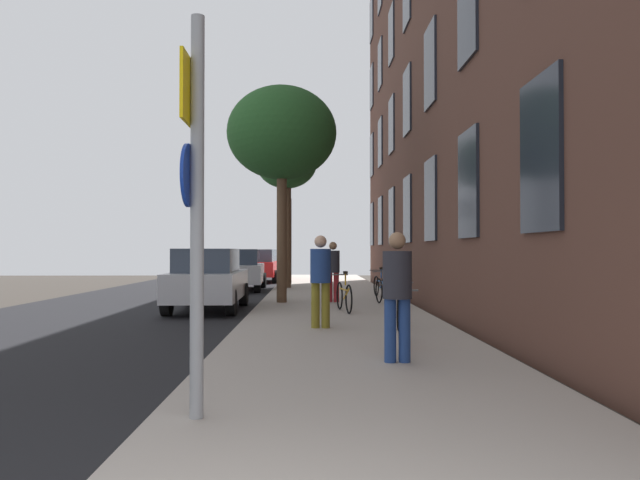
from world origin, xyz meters
TOP-DOWN VIEW (x-y plane):
  - ground_plane at (-2.40, 15.00)m, footprint 41.80×41.80m
  - road_asphalt at (-4.50, 15.00)m, footprint 7.00×38.00m
  - sidewalk at (1.10, 15.00)m, footprint 4.20×38.00m
  - sign_post at (-0.59, 3.13)m, footprint 0.15×0.60m
  - traffic_light at (-0.56, 24.31)m, footprint 0.43×0.24m
  - tree_near at (-0.38, 14.86)m, footprint 3.11×3.11m
  - tree_far at (-0.52, 21.54)m, footprint 2.42×2.42m
  - bicycle_0 at (1.90, 7.14)m, footprint 0.47×1.71m
  - bicycle_1 at (2.16, 9.27)m, footprint 0.52×1.65m
  - bicycle_2 at (1.24, 12.23)m, footprint 0.44×1.76m
  - bicycle_3 at (2.41, 14.05)m, footprint 0.42×1.63m
  - bicycle_4 at (2.59, 16.45)m, footprint 0.42×1.70m
  - pedestrian_0 at (1.58, 5.72)m, footprint 0.54×0.54m
  - pedestrian_1 at (0.62, 9.22)m, footprint 0.53×0.53m
  - pedestrian_2 at (1.08, 14.95)m, footprint 0.53×0.53m
  - car_0 at (-2.25, 13.65)m, footprint 1.79×4.25m
  - car_1 at (-2.38, 21.72)m, footprint 2.03×4.54m
  - car_2 at (-2.11, 27.78)m, footprint 2.04×4.43m

SIDE VIEW (x-z plane):
  - ground_plane at x=-2.40m, z-range 0.00..0.00m
  - road_asphalt at x=-4.50m, z-range 0.00..0.01m
  - sidewalk at x=1.10m, z-range 0.00..0.12m
  - bicycle_0 at x=1.90m, z-range 0.02..0.94m
  - bicycle_1 at x=2.16m, z-range 0.02..0.96m
  - bicycle_4 at x=2.59m, z-range 0.02..0.96m
  - bicycle_2 at x=1.24m, z-range 0.01..0.99m
  - bicycle_3 at x=2.41m, z-range 0.01..1.00m
  - car_0 at x=-2.25m, z-range 0.03..1.65m
  - car_2 at x=-2.11m, z-range 0.03..1.65m
  - car_1 at x=-2.38m, z-range 0.03..1.65m
  - pedestrian_0 at x=1.58m, z-range 0.24..1.95m
  - pedestrian_2 at x=1.08m, z-range 0.24..1.95m
  - pedestrian_1 at x=0.62m, z-range 0.24..2.00m
  - sign_post at x=-0.59m, z-range 0.33..3.88m
  - traffic_light at x=-0.56m, z-range 0.81..4.56m
  - tree_near at x=-0.38m, z-range 1.83..7.95m
  - tree_far at x=-0.52m, z-range 1.94..7.91m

